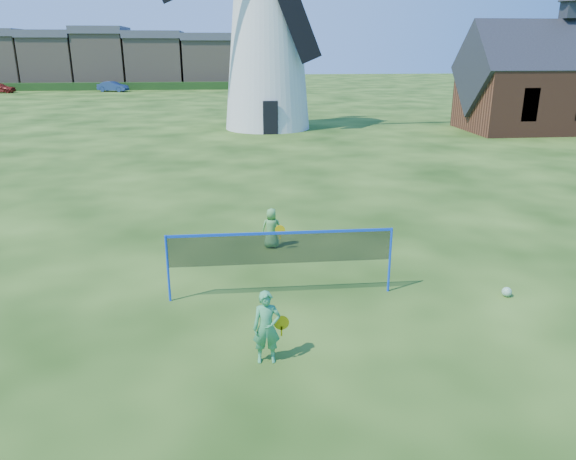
# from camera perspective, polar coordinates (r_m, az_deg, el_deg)

# --- Properties ---
(ground) EXTENTS (220.00, 220.00, 0.00)m
(ground) POSITION_cam_1_polar(r_m,az_deg,el_deg) (12.26, -0.70, -7.44)
(ground) COLOR black
(ground) RESTS_ON ground
(windmill) EXTENTS (13.85, 5.86, 18.23)m
(windmill) POSITION_cam_1_polar(r_m,az_deg,el_deg) (38.59, -2.25, 19.74)
(windmill) COLOR white
(windmill) RESTS_ON ground
(chapel) EXTENTS (12.84, 6.22, 10.85)m
(chapel) POSITION_cam_1_polar(r_m,az_deg,el_deg) (41.90, 26.64, 13.52)
(chapel) COLOR brown
(chapel) RESTS_ON ground
(badminton_net) EXTENTS (5.05, 0.05, 1.55)m
(badminton_net) POSITION_cam_1_polar(r_m,az_deg,el_deg) (12.04, -0.74, -2.02)
(badminton_net) COLOR blue
(badminton_net) RESTS_ON ground
(player_girl) EXTENTS (0.67, 0.36, 1.36)m
(player_girl) POSITION_cam_1_polar(r_m,az_deg,el_deg) (9.76, -2.25, -10.20)
(player_girl) COLOR #3E9B5C
(player_girl) RESTS_ON ground
(player_boy) EXTENTS (0.65, 0.44, 1.14)m
(player_boy) POSITION_cam_1_polar(r_m,az_deg,el_deg) (15.25, -1.73, 0.20)
(player_boy) COLOR #529B4A
(player_boy) RESTS_ON ground
(play_ball) EXTENTS (0.22, 0.22, 0.22)m
(play_ball) POSITION_cam_1_polar(r_m,az_deg,el_deg) (13.38, 22.00, -6.05)
(play_ball) COLOR green
(play_ball) RESTS_ON ground
(terraced_houses) EXTENTS (51.61, 8.40, 8.19)m
(terraced_houses) POSITION_cam_1_polar(r_m,az_deg,el_deg) (86.83, -23.96, 16.12)
(terraced_houses) COLOR #8F775F
(terraced_houses) RESTS_ON ground
(hedge) EXTENTS (62.00, 0.80, 1.00)m
(hedge) POSITION_cam_1_polar(r_m,az_deg,el_deg) (79.94, -21.76, 13.83)
(hedge) COLOR #193814
(hedge) RESTS_ON ground
(car_right) EXTENTS (4.13, 2.43, 1.29)m
(car_right) POSITION_cam_1_polar(r_m,az_deg,el_deg) (75.90, -17.92, 14.15)
(car_right) COLOR navy
(car_right) RESTS_ON ground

